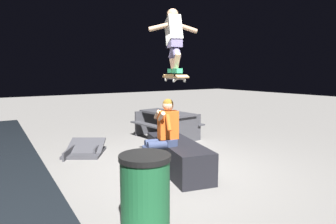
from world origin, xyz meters
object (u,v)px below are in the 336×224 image
Objects in this scene: person_sitting_on_ledge at (162,133)px; picnic_table_back at (167,121)px; ledge_box_main at (178,156)px; trash_bin at (145,195)px; skater_airborne at (174,38)px; skateboard at (175,77)px; kicker_ramp at (85,151)px.

picnic_table_back is at bearing -34.95° from person_sitting_on_ledge.
ledge_box_main is 2.12× the size of trash_bin.
picnic_table_back is (2.52, -1.51, -1.95)m from skater_airborne.
skater_airborne reaches higher than person_sitting_on_ledge.
skater_airborne is (0.05, -0.02, 0.69)m from skateboard.
picnic_table_back reaches higher than ledge_box_main.
person_sitting_on_ledge is 1.96m from trash_bin.
person_sitting_on_ledge is at bearing 90.89° from skater_airborne.
picnic_table_back is (2.57, -1.53, -1.27)m from skateboard.
person_sitting_on_ledge reaches higher than picnic_table_back.
kicker_ramp is 2.54m from picnic_table_back.
kicker_ramp is at bearing 23.06° from skateboard.
person_sitting_on_ledge is at bearing 77.99° from skateboard.
skater_airborne is 3.37m from kicker_ramp.
person_sitting_on_ledge is 1.00m from skateboard.
skateboard reaches higher than trash_bin.
person_sitting_on_ledge is 1.35× the size of skateboard.
skater_airborne reaches higher than ledge_box_main.
person_sitting_on_ledge is at bearing -161.81° from kicker_ramp.
ledge_box_main is 1.44× the size of person_sitting_on_ledge.
skateboard is 3.25m from picnic_table_back.
picnic_table_back is (2.52, -1.76, -0.29)m from person_sitting_on_ledge.
ledge_box_main is 2.29m from trash_bin.
skater_airborne reaches higher than kicker_ramp.
kicker_ramp is 1.28× the size of trash_bin.
skater_airborne is 1.18× the size of trash_bin.
ledge_box_main is 2.78m from picnic_table_back.
trash_bin is (-4.04, 2.96, -0.02)m from picnic_table_back.
skateboard reaches higher than ledge_box_main.
trash_bin is (-1.62, 1.61, 0.20)m from ledge_box_main.
person_sitting_on_ledge is 1.24× the size of skater_airborne.
skater_airborne is at bearing 120.56° from ledge_box_main.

